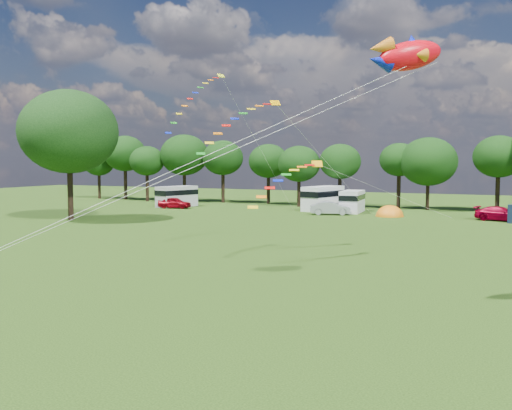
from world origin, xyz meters
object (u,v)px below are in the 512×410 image
at_px(car_b, 330,208).
at_px(tent_orange, 390,216).
at_px(big_tree, 69,132).
at_px(campervan_a, 177,196).
at_px(car_c, 501,214).
at_px(campervan_b, 323,198).
at_px(fish_kite, 404,55).
at_px(campervan_c, 352,201).
at_px(car_a, 175,203).

distance_m(car_b, tent_orange, 6.55).
xyz_separation_m(big_tree, campervan_a, (1.05, 18.53, -7.56)).
height_order(big_tree, campervan_a, big_tree).
distance_m(car_c, tent_orange, 11.19).
relative_size(campervan_a, campervan_b, 0.92).
bearing_deg(campervan_a, fish_kite, -120.38).
height_order(car_b, fish_kite, fish_kite).
relative_size(tent_orange, fish_kite, 1.04).
bearing_deg(tent_orange, fish_kite, -78.17).
bearing_deg(campervan_a, big_tree, -166.12).
height_order(car_b, campervan_a, campervan_a).
bearing_deg(tent_orange, campervan_a, 177.61).
distance_m(campervan_c, fish_kite, 44.21).
bearing_deg(campervan_c, car_c, -105.09).
height_order(car_a, car_c, car_c).
distance_m(big_tree, car_c, 44.62).
distance_m(car_c, campervan_b, 20.47).
bearing_deg(car_b, car_c, -106.70).
xyz_separation_m(car_a, campervan_a, (-1.00, 2.11, 0.74)).
bearing_deg(car_c, campervan_c, 91.71).
bearing_deg(campervan_b, big_tree, 151.60).
relative_size(campervan_a, tent_orange, 1.76).
bearing_deg(car_a, car_b, -99.60).
xyz_separation_m(car_b, campervan_a, (-21.64, 2.20, 0.70)).
bearing_deg(car_a, fish_kite, -146.10).
bearing_deg(campervan_b, car_a, 120.13).
relative_size(campervan_b, tent_orange, 1.91).
height_order(campervan_b, tent_orange, campervan_b).
relative_size(big_tree, campervan_c, 2.48).
bearing_deg(campervan_c, car_a, 96.04).
distance_m(car_b, car_c, 17.62).
xyz_separation_m(car_c, fish_kite, (-3.17, -38.15, 9.79)).
xyz_separation_m(campervan_b, fish_kite, (16.90, -42.12, 8.93)).
distance_m(car_b, campervan_b, 5.59).
xyz_separation_m(car_c, campervan_a, (-39.24, 1.22, 0.73)).
relative_size(car_b, campervan_b, 0.66).
relative_size(campervan_c, fish_kite, 1.65).
height_order(car_a, tent_orange, car_a).
bearing_deg(campervan_c, campervan_a, 90.43).
xyz_separation_m(car_b, tent_orange, (6.43, 1.03, -0.73)).
distance_m(campervan_a, fish_kite, 54.15).
xyz_separation_m(car_b, fish_kite, (14.43, -37.17, 9.76)).
distance_m(campervan_b, campervan_c, 3.98).
xyz_separation_m(big_tree, car_c, (40.29, 17.31, -8.29)).
bearing_deg(tent_orange, campervan_b, 156.19).
bearing_deg(fish_kite, car_b, 74.05).
xyz_separation_m(campervan_a, fish_kite, (36.07, -39.36, 9.06)).
relative_size(campervan_a, campervan_c, 1.12).
xyz_separation_m(car_a, tent_orange, (27.07, 0.94, -0.70)).
relative_size(car_c, campervan_a, 0.81).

